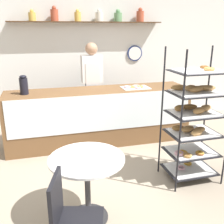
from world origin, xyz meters
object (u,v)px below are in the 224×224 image
(pastry_rack, at_px, (194,119))
(coffee_carafe, at_px, (24,85))
(cafe_table, at_px, (87,173))
(cafe_chair, at_px, (68,215))
(donut_tray_counter, at_px, (135,87))
(person_worker, at_px, (92,84))

(pastry_rack, height_order, coffee_carafe, pastry_rack)
(cafe_table, distance_m, cafe_chair, 0.64)
(coffee_carafe, relative_size, donut_tray_counter, 0.65)
(donut_tray_counter, bearing_deg, pastry_rack, -79.73)
(cafe_table, xyz_separation_m, donut_tray_counter, (1.21, 1.92, 0.43))
(pastry_rack, distance_m, donut_tray_counter, 1.50)
(cafe_table, relative_size, cafe_chair, 0.87)
(pastry_rack, height_order, person_worker, pastry_rack)
(cafe_chair, distance_m, coffee_carafe, 2.64)
(pastry_rack, height_order, cafe_table, pastry_rack)
(person_worker, xyz_separation_m, coffee_carafe, (-1.20, -0.52, 0.15))
(cafe_chair, bearing_deg, person_worker, 1.22)
(person_worker, relative_size, cafe_table, 2.23)
(coffee_carafe, bearing_deg, cafe_chair, -81.05)
(cafe_table, bearing_deg, donut_tray_counter, 57.82)
(person_worker, relative_size, coffee_carafe, 5.58)
(coffee_carafe, bearing_deg, donut_tray_counter, -1.28)
(person_worker, height_order, cafe_chair, person_worker)
(cafe_chair, relative_size, donut_tray_counter, 1.86)
(cafe_chair, bearing_deg, donut_tray_counter, -14.39)
(coffee_carafe, xyz_separation_m, donut_tray_counter, (1.86, -0.04, -0.13))
(coffee_carafe, bearing_deg, pastry_rack, -35.40)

